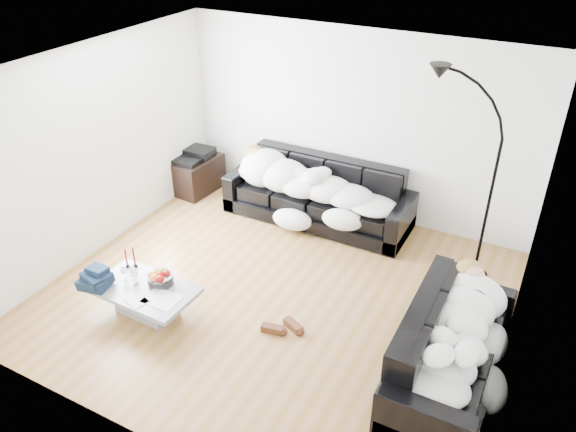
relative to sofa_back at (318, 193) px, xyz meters
The scene contains 24 objects.
ground 1.83m from the sofa_back, 80.44° to the right, with size 5.00×5.00×0.00m, color olive.
wall_back 1.05m from the sofa_back, 59.32° to the left, with size 5.00×0.02×2.60m, color silver.
wall_left 2.95m from the sofa_back, 141.52° to the right, with size 0.02×4.50×2.60m, color silver.
wall_right 3.41m from the sofa_back, 32.09° to the right, with size 0.02×4.50×2.60m, color silver.
ceiling 2.81m from the sofa_back, 80.44° to the right, with size 5.00×5.00×0.00m, color white.
sofa_back is the anchor object (origin of this frame).
sofa_right 3.17m from the sofa_back, 41.49° to the right, with size 1.98×0.85×0.80m, color black.
sleeper_back 0.22m from the sofa_back, 90.00° to the right, with size 2.20×0.76×0.44m, color white, non-canonical shape.
sleeper_right 3.17m from the sofa_back, 41.49° to the right, with size 1.70×0.72×0.42m, color white, non-canonical shape.
teal_cushion 2.76m from the sofa_back, 32.70° to the right, with size 0.36×0.30×0.20m, color #0A4C3C.
coffee_table 2.83m from the sofa_back, 107.02° to the right, with size 1.13×0.66×0.33m, color #939699.
fruit_bowl 2.64m from the sofa_back, 105.63° to the right, with size 0.28×0.28×0.17m, color white.
wine_glass_a 2.81m from the sofa_back, 111.54° to the right, with size 0.07×0.07×0.16m, color white.
wine_glass_b 2.89m from the sofa_back, 112.49° to the right, with size 0.07×0.07×0.17m, color white.
wine_glass_c 2.84m from the sofa_back, 109.42° to the right, with size 0.07×0.07×0.17m, color white.
candle_left 2.77m from the sofa_back, 116.77° to the right, with size 0.05×0.05×0.25m, color maroon.
candle_right 2.70m from the sofa_back, 115.73° to the right, with size 0.05×0.05×0.27m, color maroon.
newspaper_a 2.81m from the sofa_back, 100.88° to the right, with size 0.37×0.29×0.01m, color silver.
newspaper_b 3.00m from the sofa_back, 104.74° to the right, with size 0.25×0.18×0.01m, color silver.
navy_jacket 3.18m from the sofa_back, 113.97° to the right, with size 0.35×0.29×0.18m, color black, non-canonical shape.
shoes 2.39m from the sofa_back, 73.96° to the right, with size 0.41×0.30×0.09m, color #472311, non-canonical shape.
av_cabinet 2.04m from the sofa_back, behind, with size 0.53×0.77×0.53m, color black.
stereo 2.04m from the sofa_back, behind, with size 0.44×0.34×0.13m, color black.
floor_lamp 2.38m from the sofa_back, ahead, with size 0.80×0.32×2.19m, color black, non-canonical shape.
Camera 1 is at (2.52, -4.49, 4.13)m, focal length 35.00 mm.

